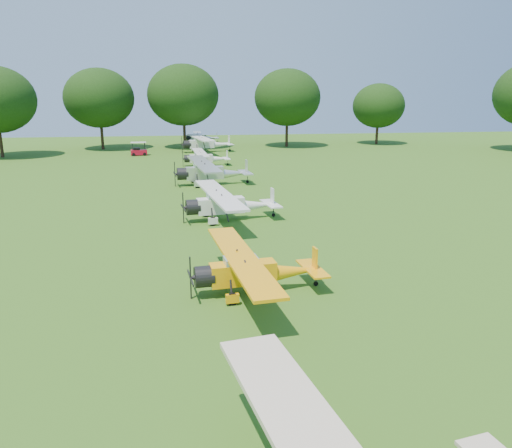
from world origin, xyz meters
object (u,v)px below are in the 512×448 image
at_px(aircraft_3, 228,202).
at_px(aircraft_4, 210,171).
at_px(aircraft_7, 201,137).
at_px(aircraft_5, 205,157).
at_px(aircraft_2, 253,269).
at_px(golf_cart, 138,151).
at_px(aircraft_6, 205,142).

height_order(aircraft_3, aircraft_4, aircraft_4).
bearing_deg(aircraft_7, aircraft_5, -91.48).
distance_m(aircraft_2, aircraft_5, 39.85).
bearing_deg(aircraft_5, aircraft_3, -92.78).
xyz_separation_m(aircraft_5, golf_cart, (-8.72, 11.27, -0.43)).
distance_m(aircraft_3, aircraft_6, 40.81).
xyz_separation_m(aircraft_4, aircraft_7, (0.67, 40.72, -0.28)).
bearing_deg(aircraft_6, aircraft_3, -100.45).
height_order(aircraft_2, aircraft_3, aircraft_3).
distance_m(aircraft_2, aircraft_4, 26.96).
bearing_deg(aircraft_3, golf_cart, 95.52).
bearing_deg(aircraft_7, aircraft_3, -90.46).
xyz_separation_m(aircraft_3, aircraft_4, (-0.41, 13.82, 0.12)).
distance_m(aircraft_5, golf_cart, 14.26).
height_order(aircraft_2, golf_cart, aircraft_2).
height_order(aircraft_4, golf_cart, aircraft_4).
bearing_deg(aircraft_3, aircraft_6, 81.51).
xyz_separation_m(aircraft_3, golf_cart, (-9.09, 37.97, -0.63)).
bearing_deg(aircraft_5, aircraft_6, 83.36).
distance_m(aircraft_5, aircraft_6, 14.13).
relative_size(aircraft_3, golf_cart, 4.67).
height_order(aircraft_2, aircraft_6, aircraft_6).
height_order(aircraft_4, aircraft_5, aircraft_4).
relative_size(aircraft_2, aircraft_7, 1.04).
relative_size(aircraft_7, golf_cart, 4.00).
bearing_deg(aircraft_7, aircraft_4, -91.13).
xyz_separation_m(aircraft_5, aircraft_7, (0.63, 27.84, 0.03)).
bearing_deg(aircraft_2, aircraft_3, 83.40).
distance_m(aircraft_3, golf_cart, 39.05).
xyz_separation_m(aircraft_3, aircraft_6, (0.39, 40.81, 0.15)).
distance_m(aircraft_2, aircraft_7, 67.68).
relative_size(aircraft_5, aircraft_6, 0.75).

